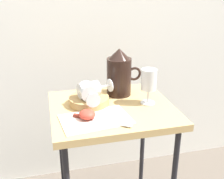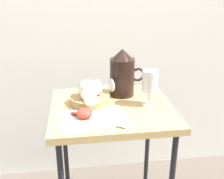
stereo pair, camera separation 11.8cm
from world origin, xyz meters
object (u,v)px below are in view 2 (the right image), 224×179
at_px(wine_glass_tipped_near, 88,91).
at_px(apple_half_left, 84,113).
at_px(basket_tray, 90,100).
at_px(wine_glass_tipped_far, 91,89).
at_px(table, 112,121).
at_px(wine_glass_upright, 150,83).
at_px(pitcher, 122,76).
at_px(knife, 90,118).

xyz_separation_m(wine_glass_tipped_near, apple_half_left, (-0.02, -0.12, -0.05)).
height_order(basket_tray, apple_half_left, apple_half_left).
xyz_separation_m(wine_glass_tipped_near, wine_glass_tipped_far, (0.01, 0.02, -0.00)).
distance_m(table, apple_half_left, 0.18).
xyz_separation_m(wine_glass_upright, apple_half_left, (-0.29, -0.09, -0.08)).
height_order(table, wine_glass_tipped_near, wine_glass_tipped_near).
relative_size(pitcher, wine_glass_tipped_near, 1.51).
relative_size(table, basket_tray, 3.90).
distance_m(wine_glass_tipped_far, apple_half_left, 0.16).
relative_size(wine_glass_upright, wine_glass_tipped_far, 0.97).
relative_size(table, knife, 3.27).
height_order(wine_glass_upright, apple_half_left, wine_glass_upright).
xyz_separation_m(basket_tray, wine_glass_tipped_near, (-0.01, -0.02, 0.05)).
xyz_separation_m(apple_half_left, knife, (0.02, -0.02, -0.01)).
height_order(basket_tray, knife, basket_tray).
relative_size(pitcher, wine_glass_upright, 1.41).
bearing_deg(apple_half_left, wine_glass_tipped_far, 75.75).
xyz_separation_m(table, wine_glass_upright, (0.16, -0.01, 0.18)).
bearing_deg(knife, wine_glass_upright, 21.37).
distance_m(table, wine_glass_tipped_far, 0.17).
bearing_deg(knife, wine_glass_tipped_far, 84.29).
height_order(table, pitcher, pitcher).
height_order(basket_tray, wine_glass_upright, wine_glass_upright).
bearing_deg(wine_glass_upright, pitcher, 126.04).
relative_size(basket_tray, wine_glass_tipped_near, 1.18).
relative_size(table, wine_glass_tipped_far, 4.17).
bearing_deg(basket_tray, apple_half_left, -102.42).
bearing_deg(wine_glass_tipped_far, basket_tray, -156.14).
height_order(basket_tray, wine_glass_tipped_far, wine_glass_tipped_far).
bearing_deg(knife, table, 46.99).
xyz_separation_m(basket_tray, knife, (-0.01, -0.16, -0.01)).
distance_m(pitcher, knife, 0.31).
bearing_deg(wine_glass_tipped_far, wine_glass_tipped_near, -117.77).
bearing_deg(pitcher, wine_glass_upright, -53.96).
bearing_deg(wine_glass_upright, wine_glass_tipped_far, 167.42).
bearing_deg(table, basket_tray, 153.30).
distance_m(table, wine_glass_upright, 0.24).
height_order(basket_tray, pitcher, pitcher).
relative_size(basket_tray, pitcher, 0.78).
xyz_separation_m(wine_glass_upright, wine_glass_tipped_near, (-0.27, 0.03, -0.03)).
distance_m(apple_half_left, knife, 0.03).
xyz_separation_m(wine_glass_upright, knife, (-0.27, -0.11, -0.10)).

